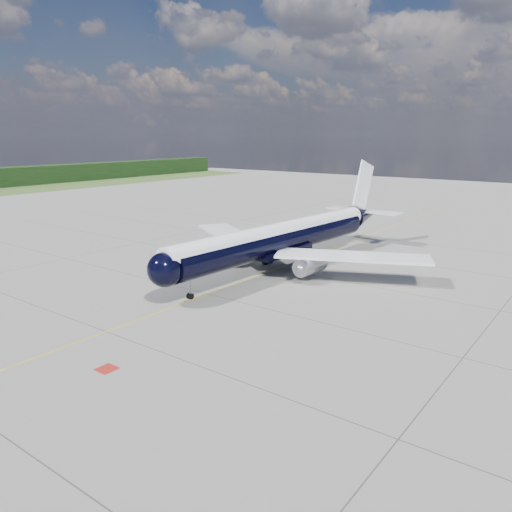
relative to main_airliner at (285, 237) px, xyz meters
name	(u,v)px	position (x,y,z in m)	size (l,w,h in m)	color
ground	(296,262)	(-0.69, 4.03, -4.59)	(320.00, 320.00, 0.00)	gray
taxiway_centerline	(277,268)	(-0.69, -0.97, -4.59)	(0.16, 160.00, 0.01)	#E9B60C
red_marking	(107,369)	(6.11, -35.97, -4.59)	(1.60, 1.60, 0.01)	maroon
main_airliner	(285,237)	(0.00, 0.00, 0.00)	(42.00, 51.21, 14.79)	black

